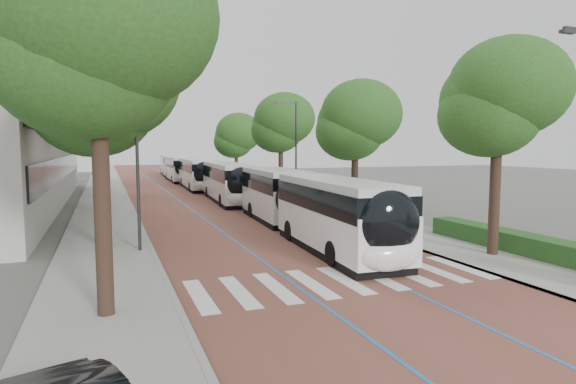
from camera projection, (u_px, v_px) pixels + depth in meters
name	position (u px, v px, depth m)	size (l,w,h in m)	color
ground	(353.00, 289.00, 15.62)	(160.00, 160.00, 0.00)	#51544C
road	(178.00, 188.00, 52.83)	(11.00, 140.00, 0.02)	brown
sidewalk_left	(105.00, 190.00, 50.17)	(4.00, 140.00, 0.12)	gray
sidewalk_right	(244.00, 186.00, 55.48)	(4.00, 140.00, 0.12)	gray
kerb_left	(124.00, 189.00, 50.84)	(0.20, 140.00, 0.14)	gray
kerb_right	(228.00, 186.00, 54.81)	(0.20, 140.00, 0.14)	gray
zebra_crossing	(344.00, 280.00, 16.62)	(10.55, 3.60, 0.01)	silver
lane_line_left	(163.00, 189.00, 52.26)	(0.12, 126.00, 0.01)	#2264AC
lane_line_right	(192.00, 188.00, 53.39)	(0.12, 126.00, 0.01)	#2264AC
hedge	(559.00, 252.00, 18.79)	(1.20, 14.00, 0.80)	#18471B
streetlight_far	(294.00, 144.00, 37.97)	(1.82, 0.20, 8.00)	#2D2C2F
lamp_post_left	(137.00, 158.00, 20.51)	(0.14, 0.14, 8.00)	#2D2C2F
trees_left	(102.00, 114.00, 34.31)	(6.22, 60.63, 9.78)	black
trees_right	(294.00, 128.00, 40.68)	(5.64, 47.23, 8.89)	black
lead_bus	(307.00, 205.00, 24.55)	(3.48, 18.50, 3.20)	black
bus_queued_0	(229.00, 182.00, 39.82)	(3.23, 12.52, 3.20)	white
bus_queued_1	(197.00, 174.00, 51.65)	(2.96, 12.48, 3.20)	white
bus_queued_2	(179.00, 169.00, 63.27)	(2.82, 12.45, 3.20)	white
bus_queued_3	(170.00, 165.00, 76.39)	(3.24, 12.52, 3.20)	white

